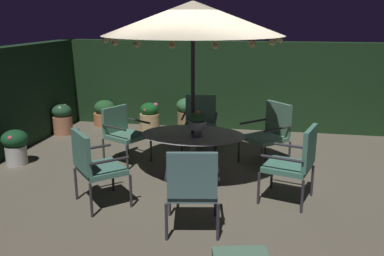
# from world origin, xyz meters

# --- Properties ---
(ground_plane) EXTENTS (7.88, 6.48, 0.02)m
(ground_plane) POSITION_xyz_m (0.00, 0.00, -0.01)
(ground_plane) COLOR #645C4C
(hedge_backdrop_rear) EXTENTS (7.88, 0.30, 1.89)m
(hedge_backdrop_rear) POSITION_xyz_m (0.00, 3.09, 0.95)
(hedge_backdrop_rear) COLOR black
(hedge_backdrop_rear) RESTS_ON ground_plane
(patio_dining_table) EXTENTS (1.54, 1.12, 0.75)m
(patio_dining_table) POSITION_xyz_m (-0.25, -0.19, 0.57)
(patio_dining_table) COLOR #2F322C
(patio_dining_table) RESTS_ON ground_plane
(patio_umbrella) EXTENTS (2.51, 2.51, 2.70)m
(patio_umbrella) POSITION_xyz_m (-0.25, -0.19, 2.39)
(patio_umbrella) COLOR #2C2B33
(patio_umbrella) RESTS_ON ground_plane
(centerpiece_planter) EXTENTS (0.26, 0.26, 0.37)m
(centerpiece_planter) POSITION_xyz_m (-0.16, -0.29, 0.97)
(centerpiece_planter) COLOR beige
(centerpiece_planter) RESTS_ON patio_dining_table
(patio_chair_north) EXTENTS (0.68, 0.65, 1.01)m
(patio_chair_north) POSITION_xyz_m (-0.40, 1.33, 0.57)
(patio_chair_north) COLOR #2F2B33
(patio_chair_north) RESTS_ON ground_plane
(patio_chair_northeast) EXTENTS (0.80, 0.79, 0.93)m
(patio_chair_northeast) POSITION_xyz_m (-1.59, 0.50, 0.54)
(patio_chair_northeast) COLOR #29322C
(patio_chair_northeast) RESTS_ON ground_plane
(patio_chair_east) EXTENTS (0.84, 0.85, 1.01)m
(patio_chair_east) POSITION_xyz_m (-1.35, -1.22, 0.59)
(patio_chair_east) COLOR #2B282D
(patio_chair_east) RESTS_ON ground_plane
(patio_chair_southeast) EXTENTS (0.70, 0.72, 1.03)m
(patio_chair_southeast) POSITION_xyz_m (0.03, -1.69, 0.58)
(patio_chair_southeast) COLOR #2B2A33
(patio_chair_southeast) RESTS_ON ground_plane
(patio_chair_south) EXTENTS (0.75, 0.76, 1.05)m
(patio_chair_south) POSITION_xyz_m (1.22, -0.62, 0.59)
(patio_chair_south) COLOR #2D2A32
(patio_chair_south) RESTS_ON ground_plane
(patio_chair_southwest) EXTENTS (0.87, 0.87, 1.03)m
(patio_chair_southwest) POSITION_xyz_m (0.86, 0.87, 0.57)
(patio_chair_southwest) COLOR #2C2D30
(patio_chair_southwest) RESTS_ON ground_plane
(potted_plant_left_near) EXTENTS (0.40, 0.40, 0.63)m
(potted_plant_left_near) POSITION_xyz_m (-3.43, 1.86, 0.32)
(potted_plant_left_near) COLOR #AB6C4D
(potted_plant_left_near) RESTS_ON ground_plane
(potted_plant_left_far) EXTENTS (0.51, 0.51, 0.57)m
(potted_plant_left_far) POSITION_xyz_m (-2.85, 2.74, 0.28)
(potted_plant_left_far) COLOR #B0683E
(potted_plant_left_far) RESTS_ON ground_plane
(potted_plant_back_right) EXTENTS (0.42, 0.42, 0.63)m
(potted_plant_back_right) POSITION_xyz_m (-1.69, 2.42, 0.31)
(potted_plant_back_right) COLOR tan
(potted_plant_back_right) RESTS_ON ground_plane
(potted_plant_front_corner) EXTENTS (0.47, 0.47, 0.70)m
(potted_plant_front_corner) POSITION_xyz_m (-0.93, 2.71, 0.37)
(potted_plant_front_corner) COLOR olive
(potted_plant_front_corner) RESTS_ON ground_plane
(potted_plant_right_far) EXTENTS (0.43, 0.43, 0.59)m
(potted_plant_right_far) POSITION_xyz_m (-3.30, -0.01, 0.33)
(potted_plant_right_far) COLOR beige
(potted_plant_right_far) RESTS_ON ground_plane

